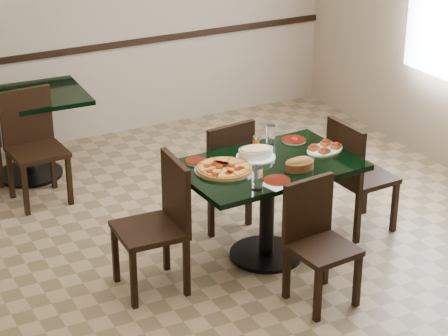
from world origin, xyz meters
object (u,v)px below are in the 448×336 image
chair_near (316,236)px  chair_left (161,218)px  lasagna_casserole (256,152)px  back_table (25,120)px  chair_right (355,171)px  chair_far (223,169)px  bruschetta_platter (325,148)px  main_table (267,187)px  pepperoni_pizza (224,169)px  back_chair_near (33,140)px  bread_basket (300,164)px

chair_near → chair_left: 1.05m
lasagna_casserole → back_table: bearing=128.6°
back_table → chair_right: size_ratio=1.22×
chair_far → chair_near: bearing=86.8°
chair_far → bruschetta_platter: bearing=127.6°
main_table → chair_far: (-0.05, 0.58, -0.07)m
chair_far → pepperoni_pizza: size_ratio=2.13×
chair_right → back_chair_near: bearing=46.3°
back_chair_near → lasagna_casserole: bearing=-57.6°
back_table → chair_right: bearing=-46.1°
back_chair_near → chair_right: bearing=-44.0°
pepperoni_pizza → chair_right: bearing=0.4°
chair_near → chair_right: chair_right is taller
back_chair_near → lasagna_casserole: (1.17, -1.65, 0.27)m
main_table → lasagna_casserole: 0.26m
back_chair_near → pepperoni_pizza: (0.86, -1.74, 0.24)m
chair_far → chair_right: (0.86, -0.53, 0.01)m
bread_basket → chair_left: bearing=166.8°
main_table → bread_basket: 0.32m
chair_left → lasagna_casserole: 0.87m
chair_right → bread_basket: 0.75m
back_table → pepperoni_pizza: size_ratio=2.65×
lasagna_casserole → bread_basket: bearing=-50.9°
chair_far → back_chair_near: size_ratio=0.95×
back_table → back_chair_near: 0.48m
bruschetta_platter → chair_left: bearing=167.2°
chair_near → lasagna_casserole: chair_near is taller
back_table → chair_far: bearing=-54.5°
pepperoni_pizza → bread_basket: bearing=-24.8°
chair_right → lasagna_casserole: bearing=81.1°
main_table → chair_right: size_ratio=1.43×
bread_basket → pepperoni_pizza: bearing=152.0°
pepperoni_pizza → lasagna_casserole: lasagna_casserole is taller
bread_basket → bruschetta_platter: (0.34, 0.20, -0.02)m
main_table → chair_near: (0.00, -0.63, -0.10)m
bruschetta_platter → pepperoni_pizza: bearing=164.5°
chair_right → back_chair_near: 2.65m
back_table → chair_left: (0.29, -2.26, 0.00)m
lasagna_casserole → bread_basket: 0.36m
chair_left → lasagna_casserole: chair_left is taller
chair_left → back_chair_near: 1.83m
main_table → chair_left: (-0.84, -0.01, -0.04)m
back_chair_near → lasagna_casserole: 2.04m
main_table → chair_far: size_ratio=1.46×
chair_far → lasagna_casserole: bearing=87.7°
main_table → back_chair_near: back_chair_near is taller
back_table → back_chair_near: bearing=-95.6°
chair_right → bread_basket: (-0.66, -0.23, 0.28)m
chair_right → chair_near: bearing=127.4°
chair_far → back_chair_near: (-1.14, 1.20, 0.03)m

